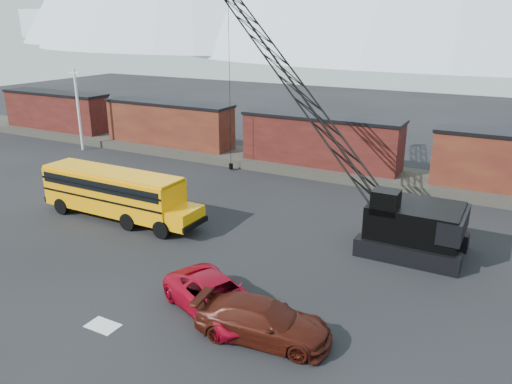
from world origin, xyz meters
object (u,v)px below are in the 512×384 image
school_bus (117,193)px  crawler_crane (294,84)px  red_pickup (216,297)px  maroon_suv (263,321)px

school_bus → crawler_crane: 13.71m
red_pickup → crawler_crane: 17.19m
school_bus → maroon_suv: 16.07m
school_bus → crawler_crane: bearing=46.0°
school_bus → maroon_suv: size_ratio=2.08×
maroon_suv → school_bus: bearing=56.6°
school_bus → maroon_suv: (14.38, -7.11, -0.98)m
school_bus → red_pickup: school_bus is taller
maroon_suv → crawler_crane: bearing=13.7°
crawler_crane → school_bus: bearing=-134.0°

